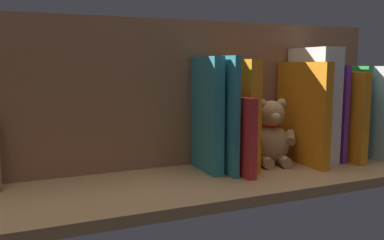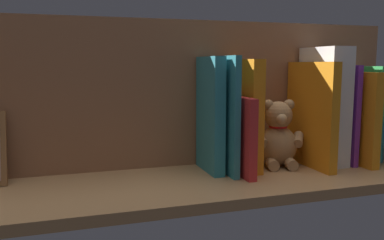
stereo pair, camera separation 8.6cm
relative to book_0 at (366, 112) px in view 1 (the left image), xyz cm
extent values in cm
cube|color=#A87A4C|center=(51.98, 2.09, -13.24)|extent=(116.48, 30.76, 2.20)
cube|color=#9D6744|center=(51.98, -11.04, 5.49)|extent=(116.48, 1.50, 35.26)
cube|color=silver|center=(0.00, 0.00, 0.00)|extent=(1.51, 19.77, 24.29)
cube|color=teal|center=(2.94, -3.48, -0.67)|extent=(2.61, 12.82, 22.95)
cube|color=green|center=(5.85, -2.01, -0.01)|extent=(2.21, 15.74, 24.30)
cube|color=orange|center=(8.60, -0.84, -0.71)|extent=(2.27, 18.09, 22.87)
cube|color=purple|center=(11.32, -2.58, 0.12)|extent=(1.40, 14.62, 24.53)
cube|color=white|center=(15.88, -2.58, 2.31)|extent=(5.97, 14.41, 28.91)
cube|color=orange|center=(20.85, -0.57, 0.50)|extent=(2.20, 18.64, 25.29)
ellipsoid|color=tan|center=(28.24, -3.22, -7.19)|extent=(11.27, 10.57, 9.90)
sphere|color=tan|center=(28.24, -3.22, 0.31)|extent=(6.81, 6.81, 6.81)
sphere|color=tan|center=(25.78, -2.56, 2.87)|extent=(2.63, 2.63, 2.63)
sphere|color=tan|center=(30.71, -3.89, 2.87)|extent=(2.63, 2.63, 2.63)
sphere|color=tan|center=(29.00, -0.43, -0.20)|extent=(2.63, 2.63, 2.63)
cylinder|color=tan|center=(24.02, -0.80, -5.46)|extent=(4.70, 5.32, 3.66)
cylinder|color=tan|center=(33.11, -3.25, -5.46)|extent=(2.73, 5.05, 3.66)
cylinder|color=tan|center=(27.19, 1.42, -10.83)|extent=(3.51, 4.27, 2.63)
cylinder|color=tan|center=(31.49, 0.26, -10.83)|extent=(3.51, 4.27, 2.63)
torus|color=red|center=(28.24, -3.22, -2.40)|extent=(5.54, 5.54, 0.77)
cube|color=orange|center=(37.14, -2.96, 0.80)|extent=(2.90, 13.85, 25.88)
cube|color=red|center=(40.42, -0.79, -3.35)|extent=(1.91, 18.19, 17.58)
cube|color=teal|center=(42.96, -2.07, 1.16)|extent=(1.41, 15.63, 26.61)
cube|color=teal|center=(45.83, -3.48, 1.10)|extent=(2.58, 12.81, 26.48)
camera|label=1|loc=(85.97, 80.29, 12.51)|focal=37.90mm
camera|label=2|loc=(77.92, 83.32, 12.51)|focal=37.90mm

